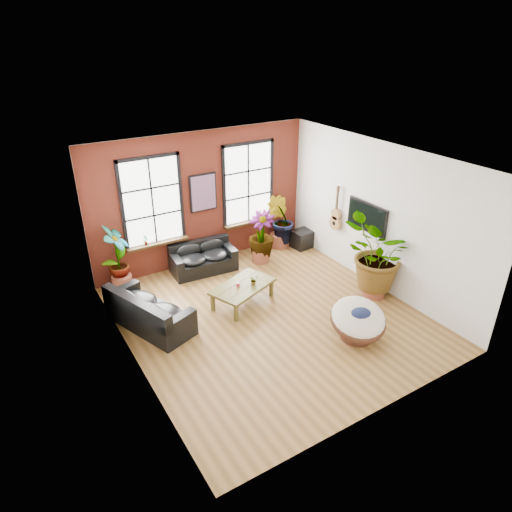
% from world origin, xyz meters
% --- Properties ---
extents(room, '(6.04, 6.54, 3.54)m').
position_xyz_m(room, '(0.00, 0.15, 1.75)').
color(room, brown).
rests_on(room, ground).
extents(sofa_back, '(1.71, 0.93, 0.76)m').
position_xyz_m(sofa_back, '(-0.32, 2.74, 0.34)').
color(sofa_back, black).
rests_on(sofa_back, ground).
extents(sofa_left, '(1.49, 2.20, 0.80)m').
position_xyz_m(sofa_left, '(-2.41, 1.05, 0.36)').
color(sofa_left, black).
rests_on(sofa_left, ground).
extents(coffee_table, '(1.69, 1.32, 0.57)m').
position_xyz_m(coffee_table, '(-0.23, 0.80, 0.42)').
color(coffee_table, '#4D461C').
rests_on(coffee_table, ground).
extents(papasan_chair, '(1.44, 1.44, 0.85)m').
position_xyz_m(papasan_chair, '(1.10, -1.56, 0.44)').
color(papasan_chair, '#4D2A1B').
rests_on(papasan_chair, ground).
extents(poster, '(0.74, 0.06, 0.98)m').
position_xyz_m(poster, '(0.00, 3.18, 1.95)').
color(poster, black).
rests_on(poster, room).
extents(tv_wall_unit, '(0.13, 1.86, 1.20)m').
position_xyz_m(tv_wall_unit, '(2.93, 0.60, 1.54)').
color(tv_wall_unit, black).
rests_on(tv_wall_unit, room).
extents(media_box, '(0.65, 0.56, 0.50)m').
position_xyz_m(media_box, '(2.76, 2.51, 0.25)').
color(media_box, black).
rests_on(media_box, ground).
extents(pot_back_left, '(0.52, 0.52, 0.36)m').
position_xyz_m(pot_back_left, '(-2.41, 2.91, 0.18)').
color(pot_back_left, brown).
rests_on(pot_back_left, ground).
extents(pot_back_right, '(0.58, 0.58, 0.39)m').
position_xyz_m(pot_back_right, '(2.21, 2.89, 0.20)').
color(pot_back_right, brown).
rests_on(pot_back_right, ground).
extents(pot_right_wall, '(0.68, 0.68, 0.38)m').
position_xyz_m(pot_right_wall, '(2.59, -0.54, 0.19)').
color(pot_right_wall, brown).
rests_on(pot_right_wall, ground).
extents(pot_mid, '(0.56, 0.56, 0.35)m').
position_xyz_m(pot_mid, '(1.24, 2.38, 0.17)').
color(pot_mid, brown).
rests_on(pot_mid, ground).
extents(floor_plant_back_left, '(0.90, 0.96, 1.51)m').
position_xyz_m(floor_plant_back_left, '(-2.43, 2.94, 0.91)').
color(floor_plant_back_left, '#164011').
rests_on(floor_plant_back_left, ground).
extents(floor_plant_back_right, '(0.95, 0.94, 1.35)m').
position_xyz_m(floor_plant_back_right, '(2.19, 2.86, 0.83)').
color(floor_plant_back_right, '#164011').
rests_on(floor_plant_back_right, ground).
extents(floor_plant_right_wall, '(2.03, 1.92, 1.80)m').
position_xyz_m(floor_plant_right_wall, '(2.59, -0.52, 1.06)').
color(floor_plant_right_wall, '#164011').
rests_on(floor_plant_right_wall, ground).
extents(floor_plant_mid, '(0.99, 0.99, 1.27)m').
position_xyz_m(floor_plant_mid, '(1.28, 2.41, 0.77)').
color(floor_plant_mid, '#164011').
rests_on(floor_plant_mid, ground).
extents(table_plant, '(0.25, 0.23, 0.23)m').
position_xyz_m(table_plant, '(0.00, 0.71, 0.59)').
color(table_plant, '#164011').
rests_on(table_plant, coffee_table).
extents(sill_plant_left, '(0.17, 0.17, 0.27)m').
position_xyz_m(sill_plant_left, '(-1.65, 3.13, 1.04)').
color(sill_plant_left, '#164011').
rests_on(sill_plant_left, room).
extents(sill_plant_right, '(0.19, 0.19, 0.27)m').
position_xyz_m(sill_plant_right, '(1.70, 3.13, 1.04)').
color(sill_plant_right, '#164011').
rests_on(sill_plant_right, room).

